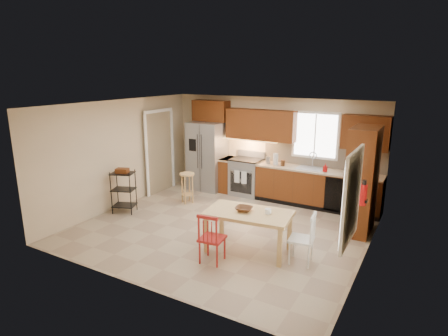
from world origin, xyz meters
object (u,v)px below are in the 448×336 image
chair_white (301,238)px  table_jar (268,212)px  soap_bottle (325,168)px  dining_table (248,232)px  table_bowl (244,211)px  refrigerator (207,156)px  pantry (362,181)px  fire_extinguisher (363,195)px  utility_cart (124,192)px  chair_red (212,237)px  bar_stool (187,188)px  range_stove (246,177)px

chair_white → table_jar: (-0.63, 0.04, 0.32)m
soap_bottle → dining_table: soap_bottle is taller
chair_white → table_jar: chair_white is taller
table_bowl → refrigerator: bearing=132.0°
pantry → table_jar: 2.16m
soap_bottle → fire_extinguisher: (1.15, -1.95, 0.10)m
chair_white → utility_cart: size_ratio=0.90×
soap_bottle → chair_red: 3.58m
bar_stool → utility_cart: bearing=-115.6°
pantry → utility_cart: (-4.82, -1.53, -0.56)m
table_jar → bar_stool: 3.12m
fire_extinguisher → chair_red: fire_extinguisher is taller
dining_table → table_jar: table_jar is taller
range_stove → soap_bottle: (2.03, -0.08, 0.54)m
soap_bottle → table_jar: (-0.26, -2.67, -0.24)m
dining_table → soap_bottle: bearing=71.6°
range_stove → dining_table: 3.19m
range_stove → soap_bottle: bearing=-2.4°
soap_bottle → refrigerator: bearing=179.5°
refrigerator → pantry: 4.23m
range_stove → table_bowl: bearing=-64.5°
table_bowl → table_jar: bearing=12.5°
bar_stool → fire_extinguisher: bearing=-0.3°
pantry → utility_cart: size_ratio=2.16×
chair_red → bar_stool: chair_red is taller
soap_bottle → dining_table: size_ratio=0.13×
soap_bottle → utility_cart: (-3.87, -2.43, -0.51)m
chair_white → bar_stool: chair_white is taller
chair_red → utility_cart: 3.09m
chair_red → chair_white: 1.48m
pantry → refrigerator: bearing=167.4°
soap_bottle → table_bowl: (-0.68, -2.76, -0.26)m
soap_bottle → chair_white: (0.37, -2.71, -0.56)m
chair_white → chair_red: bearing=111.8°
dining_table → table_bowl: 0.38m
dining_table → table_jar: size_ratio=12.35×
dining_table → table_bowl: bearing=173.5°
chair_white → table_bowl: 1.08m
chair_red → bar_stool: size_ratio=1.17×
dining_table → table_bowl: table_bowl is taller
utility_cart → bar_stool: bearing=32.8°
fire_extinguisher → soap_bottle: bearing=120.5°
chair_red → table_bowl: bearing=61.9°
range_stove → table_jar: 3.29m
chair_red → utility_cart: size_ratio=0.90×
chair_white → table_bowl: size_ratio=2.90×
soap_bottle → table_bowl: soap_bottle is taller
fire_extinguisher → dining_table: size_ratio=0.24×
fire_extinguisher → dining_table: fire_extinguisher is taller
dining_table → table_jar: 0.52m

